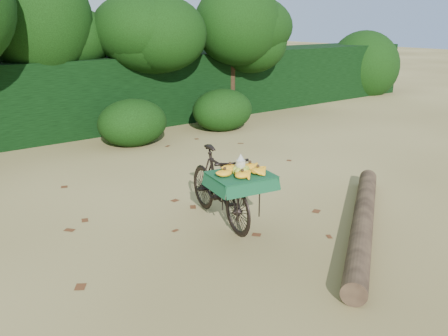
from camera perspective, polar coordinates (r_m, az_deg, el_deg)
ground at (r=6.60m, az=-5.48°, el=-6.80°), size 80.00×80.00×0.00m
vendor_bicycle at (r=6.47m, az=-0.48°, el=-2.13°), size 0.91×1.85×1.04m
fallen_log at (r=6.63m, az=16.37°, el=-6.06°), size 3.26×2.37×0.27m
hedge_backdrop at (r=12.00m, az=-21.90°, el=7.63°), size 26.00×1.80×1.80m
tree_row at (r=10.95m, az=-24.69°, el=12.29°), size 14.50×2.00×4.00m
bush_clumps at (r=10.36m, az=-15.88°, el=4.29°), size 8.80×1.70×0.90m
leaf_litter at (r=7.11m, az=-8.26°, el=-5.00°), size 7.00×7.30×0.01m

